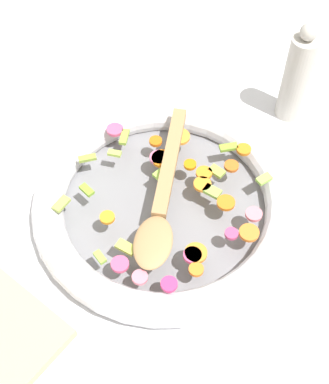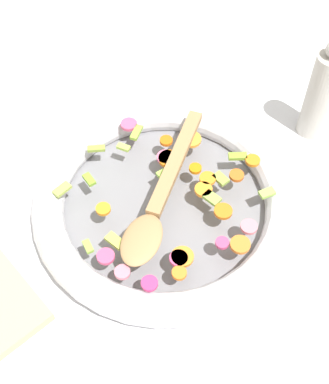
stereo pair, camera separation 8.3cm
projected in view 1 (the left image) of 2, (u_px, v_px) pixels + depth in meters
The scene contains 5 objects.
ground_plane at pixel (164, 210), 0.87m from camera, with size 4.00×4.00×0.00m, color silver.
skillet at pixel (164, 202), 0.85m from camera, with size 0.42×0.42×0.05m.
chopped_vegetables at pixel (179, 193), 0.82m from camera, with size 0.33×0.32×0.01m.
wooden_spoon at pixel (162, 200), 0.80m from camera, with size 0.18×0.29×0.01m.
pepper_mill at pixel (297, 76), 0.92m from camera, with size 0.05×0.05×0.20m.
Camera 1 is at (0.30, -0.38, 0.72)m, focal length 50.00 mm.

